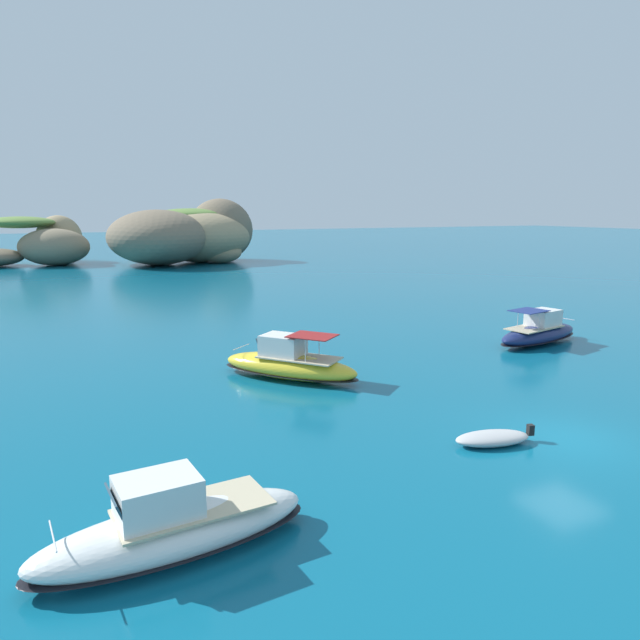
{
  "coord_description": "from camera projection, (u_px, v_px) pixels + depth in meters",
  "views": [
    {
      "loc": [
        -15.55,
        -13.36,
        7.74
      ],
      "look_at": [
        -2.66,
        14.2,
        1.9
      ],
      "focal_mm": 32.49,
      "sensor_mm": 36.0,
      "label": 1
    }
  ],
  "objects": [
    {
      "name": "ground_plane",
      "position": [
        566.0,
        439.0,
        19.82
      ],
      "size": [
        400.0,
        400.0,
        0.0
      ],
      "primitive_type": "plane",
      "color": "#0C5B7A"
    },
    {
      "name": "islet_large",
      "position": [
        185.0,
        235.0,
        84.22
      ],
      "size": [
        23.33,
        18.55,
        9.34
      ],
      "color": "#756651",
      "rests_on": "ground"
    },
    {
      "name": "islet_small",
      "position": [
        40.0,
        243.0,
        82.2
      ],
      "size": [
        19.62,
        15.24,
        6.87
      ],
      "color": "#9E8966",
      "rests_on": "ground"
    },
    {
      "name": "motorboat_navy",
      "position": [
        539.0,
        332.0,
        33.74
      ],
      "size": [
        6.96,
        3.35,
        2.1
      ],
      "color": "navy",
      "rests_on": "ground"
    },
    {
      "name": "motorboat_yellow",
      "position": [
        289.0,
        364.0,
        26.79
      ],
      "size": [
        5.97,
        6.61,
        2.16
      ],
      "color": "yellow",
      "rests_on": "ground"
    },
    {
      "name": "motorboat_white",
      "position": [
        172.0,
        527.0,
        13.12
      ],
      "size": [
        6.62,
        2.5,
        1.92
      ],
      "color": "white",
      "rests_on": "ground"
    },
    {
      "name": "dinghy_tender",
      "position": [
        493.0,
        438.0,
        19.31
      ],
      "size": [
        2.87,
        1.65,
        0.58
      ],
      "color": "#B2B2B2",
      "rests_on": "ground"
    }
  ]
}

